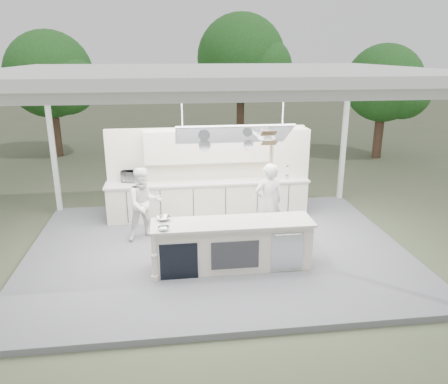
{
  "coord_description": "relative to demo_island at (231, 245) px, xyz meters",
  "views": [
    {
      "loc": [
        -0.96,
        -8.55,
        4.17
      ],
      "look_at": [
        0.21,
        0.4,
        1.25
      ],
      "focal_mm": 35.0,
      "sensor_mm": 36.0,
      "label": 1
    }
  ],
  "objects": [
    {
      "name": "bowl_large",
      "position": [
        -1.28,
        0.26,
        0.51
      ],
      "size": [
        0.35,
        0.35,
        0.07
      ],
      "primitive_type": "imported",
      "rotation": [
        0.0,
        0.0,
        0.3
      ],
      "color": "#B9BCC0",
      "rests_on": "demo_island"
    },
    {
      "name": "stage_deck",
      "position": [
        -0.18,
        0.91,
        -0.54
      ],
      "size": [
        8.0,
        6.0,
        0.12
      ],
      "primitive_type": "cube",
      "color": "#595A5E",
      "rests_on": "ground"
    },
    {
      "name": "tree_cluster",
      "position": [
        -0.34,
        10.68,
        2.69
      ],
      "size": [
        19.55,
        9.4,
        5.85
      ],
      "color": "#513728",
      "rests_on": "ground"
    },
    {
      "name": "head_chef",
      "position": [
        0.98,
        1.15,
        0.41
      ],
      "size": [
        0.72,
        0.54,
        1.78
      ],
      "primitive_type": "imported",
      "rotation": [
        0.0,
        0.0,
        3.32
      ],
      "color": "silver",
      "rests_on": "stage_deck"
    },
    {
      "name": "sous_chef",
      "position": [
        -1.71,
        1.62,
        0.35
      ],
      "size": [
        0.97,
        0.86,
        1.65
      ],
      "primitive_type": "imported",
      "rotation": [
        0.0,
        0.0,
        0.35
      ],
      "color": "white",
      "rests_on": "stage_deck"
    },
    {
      "name": "bowl_small",
      "position": [
        -1.28,
        -0.24,
        0.51
      ],
      "size": [
        0.23,
        0.23,
        0.07
      ],
      "primitive_type": "imported",
      "rotation": [
        0.0,
        0.0,
        -0.06
      ],
      "color": "silver",
      "rests_on": "demo_island"
    },
    {
      "name": "back_wall_unit",
      "position": [
        0.27,
        3.03,
        0.98
      ],
      "size": [
        5.05,
        0.48,
        2.25
      ],
      "color": "silver",
      "rests_on": "stage_deck"
    },
    {
      "name": "toaster_oven",
      "position": [
        -2.04,
        2.99,
        0.62
      ],
      "size": [
        0.59,
        0.47,
        0.29
      ],
      "primitive_type": "imported",
      "rotation": [
        0.0,
        0.0,
        -0.26
      ],
      "color": "silver",
      "rests_on": "back_counter"
    },
    {
      "name": "ground",
      "position": [
        -0.18,
        0.91,
        -0.6
      ],
      "size": [
        90.0,
        90.0,
        0.0
      ],
      "primitive_type": "plane",
      "color": "#444A33",
      "rests_on": "ground"
    },
    {
      "name": "demo_island",
      "position": [
        0.0,
        0.0,
        0.0
      ],
      "size": [
        3.1,
        0.79,
        0.95
      ],
      "color": "silver",
      "rests_on": "stage_deck"
    },
    {
      "name": "back_counter",
      "position": [
        -0.18,
        2.81,
        0.0
      ],
      "size": [
        5.08,
        0.72,
        0.95
      ],
      "color": "silver",
      "rests_on": "stage_deck"
    },
    {
      "name": "tent",
      "position": [
        -0.18,
        0.9,
        3.11
      ],
      "size": [
        8.2,
        6.2,
        3.86
      ],
      "color": "white",
      "rests_on": "ground"
    }
  ]
}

